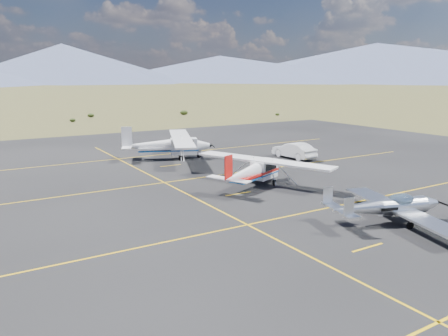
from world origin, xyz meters
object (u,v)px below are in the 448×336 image
object	(u,v)px
aircraft_low_wing	(389,207)
aircraft_cessna	(255,170)
aircraft_plain	(168,144)
sedan	(294,150)

from	to	relation	value
aircraft_low_wing	aircraft_cessna	world-z (taller)	aircraft_cessna
aircraft_cessna	aircraft_plain	bearing A→B (deg)	70.85
aircraft_low_wing	aircraft_cessna	bearing A→B (deg)	115.20
aircraft_low_wing	sedan	world-z (taller)	aircraft_low_wing
aircraft_low_wing	aircraft_cessna	distance (m)	10.40
sedan	aircraft_low_wing	bearing A→B (deg)	61.53
aircraft_cessna	aircraft_plain	world-z (taller)	aircraft_plain
aircraft_cessna	aircraft_low_wing	bearing A→B (deg)	-104.75
aircraft_plain	sedan	bearing A→B (deg)	-7.74
aircraft_low_wing	sedan	xyz separation A→B (m)	(7.90, 17.23, -0.15)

